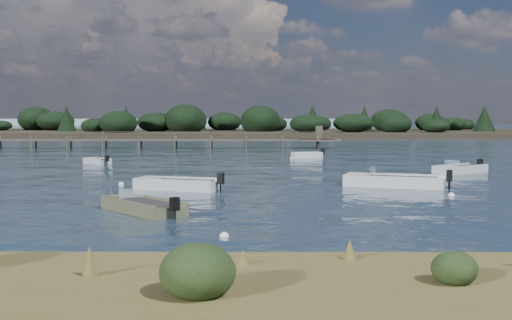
{
  "coord_description": "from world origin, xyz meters",
  "views": [
    {
      "loc": [
        -3.29,
        -28.69,
        4.01
      ],
      "look_at": [
        -3.43,
        14.0,
        1.0
      ],
      "focal_mm": 45.0,
      "sensor_mm": 36.0,
      "label": 1
    }
  ],
  "objects_px": {
    "dinghy_mid_grey": "(177,186)",
    "tender_far_grey": "(97,162)",
    "tender_far_white": "(307,156)",
    "dinghy_near_olive": "(143,209)",
    "dinghy_mid_white_b": "(460,171)",
    "jetty": "(104,140)",
    "dinghy_mid_white_a": "(394,183)"
  },
  "relations": [
    {
      "from": "dinghy_mid_white_a",
      "to": "tender_far_white",
      "type": "bearing_deg",
      "value": 97.14
    },
    {
      "from": "tender_far_white",
      "to": "dinghy_near_olive",
      "type": "relative_size",
      "value": 0.74
    },
    {
      "from": "dinghy_mid_grey",
      "to": "tender_far_white",
      "type": "xyz_separation_m",
      "value": [
        8.91,
        25.68,
        -0.01
      ]
    },
    {
      "from": "dinghy_mid_white_b",
      "to": "dinghy_mid_white_a",
      "type": "distance_m",
      "value": 10.81
    },
    {
      "from": "tender_far_grey",
      "to": "jetty",
      "type": "relative_size",
      "value": 0.04
    },
    {
      "from": "dinghy_mid_grey",
      "to": "jetty",
      "type": "bearing_deg",
      "value": 108.39
    },
    {
      "from": "dinghy_mid_white_b",
      "to": "tender_far_white",
      "type": "relative_size",
      "value": 1.36
    },
    {
      "from": "dinghy_mid_white_b",
      "to": "tender_far_grey",
      "type": "xyz_separation_m",
      "value": [
        -27.22,
        7.81,
        -0.01
      ]
    },
    {
      "from": "tender_far_white",
      "to": "jetty",
      "type": "xyz_separation_m",
      "value": [
        -23.02,
        16.76,
        0.83
      ]
    },
    {
      "from": "dinghy_mid_grey",
      "to": "jetty",
      "type": "height_order",
      "value": "jetty"
    },
    {
      "from": "tender_far_white",
      "to": "dinghy_mid_white_a",
      "type": "bearing_deg",
      "value": -82.86
    },
    {
      "from": "dinghy_mid_grey",
      "to": "tender_far_grey",
      "type": "bearing_deg",
      "value": 116.16
    },
    {
      "from": "dinghy_mid_grey",
      "to": "dinghy_near_olive",
      "type": "xyz_separation_m",
      "value": [
        -0.42,
        -8.03,
        -0.02
      ]
    },
    {
      "from": "dinghy_mid_grey",
      "to": "dinghy_mid_white_a",
      "type": "relative_size",
      "value": 0.84
    },
    {
      "from": "dinghy_mid_white_b",
      "to": "dinghy_near_olive",
      "type": "relative_size",
      "value": 1.01
    },
    {
      "from": "tender_far_white",
      "to": "jetty",
      "type": "bearing_deg",
      "value": 143.95
    },
    {
      "from": "tender_far_white",
      "to": "dinghy_near_olive",
      "type": "distance_m",
      "value": 34.98
    },
    {
      "from": "dinghy_mid_grey",
      "to": "tender_far_white",
      "type": "bearing_deg",
      "value": 70.86
    },
    {
      "from": "tender_far_grey",
      "to": "tender_far_white",
      "type": "distance_m",
      "value": 19.34
    },
    {
      "from": "dinghy_mid_white_a",
      "to": "dinghy_mid_white_b",
      "type": "bearing_deg",
      "value": 53.38
    },
    {
      "from": "dinghy_near_olive",
      "to": "dinghy_mid_white_a",
      "type": "xyz_separation_m",
      "value": [
        12.37,
        9.52,
        0.03
      ]
    },
    {
      "from": "dinghy_mid_white_b",
      "to": "dinghy_near_olive",
      "type": "xyz_separation_m",
      "value": [
        -18.81,
        -18.19,
        -0.0
      ]
    },
    {
      "from": "tender_far_white",
      "to": "dinghy_near_olive",
      "type": "xyz_separation_m",
      "value": [
        -9.33,
        -33.71,
        -0.0
      ]
    },
    {
      "from": "dinghy_mid_white_b",
      "to": "tender_far_grey",
      "type": "relative_size",
      "value": 1.6
    },
    {
      "from": "dinghy_mid_grey",
      "to": "tender_far_white",
      "type": "relative_size",
      "value": 1.54
    },
    {
      "from": "dinghy_mid_grey",
      "to": "dinghy_mid_white_a",
      "type": "distance_m",
      "value": 12.04
    },
    {
      "from": "jetty",
      "to": "dinghy_mid_white_b",
      "type": "bearing_deg",
      "value": -44.8
    },
    {
      "from": "dinghy_mid_grey",
      "to": "dinghy_near_olive",
      "type": "bearing_deg",
      "value": -92.99
    },
    {
      "from": "tender_far_grey",
      "to": "dinghy_mid_white_a",
      "type": "height_order",
      "value": "dinghy_mid_white_a"
    },
    {
      "from": "tender_far_grey",
      "to": "dinghy_mid_white_b",
      "type": "bearing_deg",
      "value": -16.01
    },
    {
      "from": "dinghy_mid_grey",
      "to": "tender_far_grey",
      "type": "xyz_separation_m",
      "value": [
        -8.83,
        17.97,
        -0.03
      ]
    },
    {
      "from": "dinghy_mid_white_a",
      "to": "jetty",
      "type": "relative_size",
      "value": 0.09
    }
  ]
}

